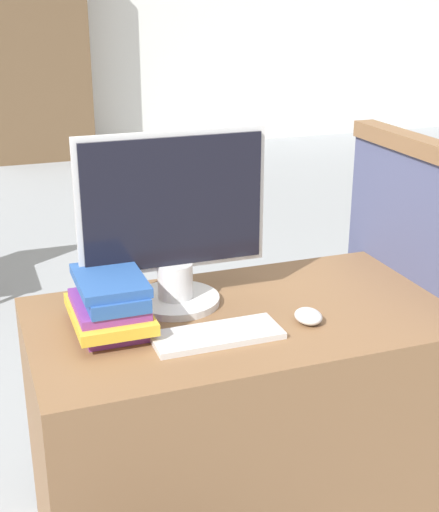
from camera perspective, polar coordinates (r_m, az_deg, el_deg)
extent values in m
cube|color=white|center=(7.35, -15.64, 18.50)|extent=(12.00, 0.06, 2.80)
cube|color=brown|center=(2.11, 1.62, -13.77)|extent=(1.13, 0.64, 0.74)
cube|color=#474C70|center=(2.31, 15.07, -6.01)|extent=(0.05, 0.74, 1.11)
cube|color=brown|center=(2.13, 16.51, 8.17)|extent=(0.07, 0.74, 0.05)
cylinder|color=silver|center=(1.99, -3.53, -3.54)|extent=(0.25, 0.25, 0.02)
cylinder|color=silver|center=(1.97, -3.57, -1.96)|extent=(0.10, 0.10, 0.10)
cube|color=silver|center=(1.90, -3.76, 4.36)|extent=(0.52, 0.01, 0.38)
cube|color=black|center=(1.89, -3.72, 4.32)|extent=(0.49, 0.02, 0.35)
cube|color=silver|center=(1.80, -0.22, -6.35)|extent=(0.33, 0.13, 0.02)
ellipsoid|color=silver|center=(1.89, 7.12, -4.80)|extent=(0.07, 0.09, 0.04)
cube|color=#7A3384|center=(1.88, -8.44, -5.08)|extent=(0.18, 0.25, 0.03)
cube|color=gold|center=(1.84, -8.78, -4.57)|extent=(0.19, 0.28, 0.03)
cube|color=#7A3384|center=(1.83, -8.86, -3.83)|extent=(0.17, 0.22, 0.02)
cube|color=#285199|center=(1.84, -8.70, -2.69)|extent=(0.15, 0.27, 0.04)
cube|color=#285199|center=(1.82, -8.78, -1.92)|extent=(0.17, 0.24, 0.02)
cube|color=brown|center=(7.14, -14.33, 15.32)|extent=(0.93, 0.32, 1.99)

